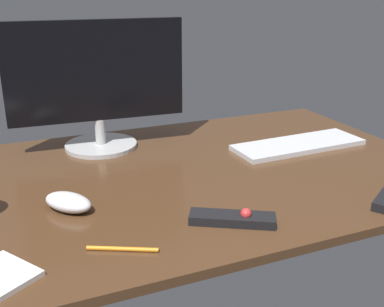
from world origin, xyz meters
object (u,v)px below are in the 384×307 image
at_px(pen, 123,249).
at_px(computer_mouse, 68,202).
at_px(keyboard, 298,145).
at_px(media_remote, 233,218).
at_px(monitor, 97,82).

bearing_deg(pen, computer_mouse, 133.80).
relative_size(keyboard, media_remote, 2.27).
xyz_separation_m(media_remote, pen, (-0.24, -0.02, -0.01)).
relative_size(keyboard, computer_mouse, 3.44).
distance_m(media_remote, pen, 0.24).
relative_size(monitor, media_remote, 2.86).
bearing_deg(media_remote, keyboard, 70.53).
bearing_deg(computer_mouse, monitor, 118.92).
height_order(monitor, keyboard, monitor).
bearing_deg(monitor, computer_mouse, -108.97).
distance_m(monitor, computer_mouse, 0.44).
xyz_separation_m(monitor, computer_mouse, (-0.16, -0.38, -0.18)).
xyz_separation_m(monitor, media_remote, (0.14, -0.57, -0.18)).
bearing_deg(keyboard, media_remote, -141.24).
relative_size(computer_mouse, pen, 0.87).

